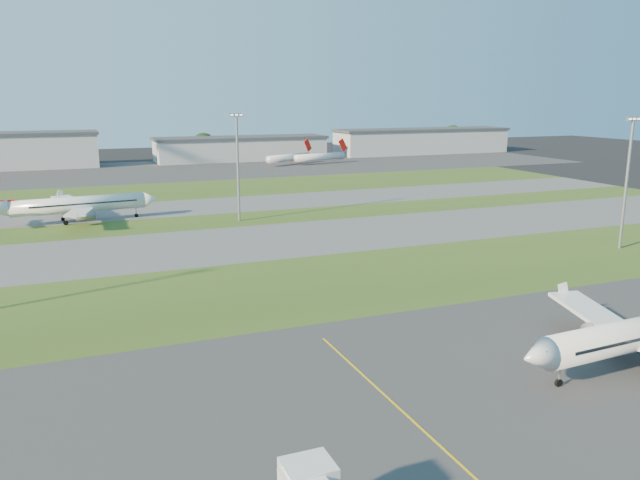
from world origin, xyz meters
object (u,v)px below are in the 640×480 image
airliner_taxiing (78,205)px  mini_jet_near (289,157)px  mini_jet_far (320,157)px  light_mast_centre (238,160)px  light_mast_east (627,174)px

airliner_taxiing → mini_jet_near: size_ratio=1.46×
mini_jet_far → airliner_taxiing: bearing=-148.2°
mini_jet_near → mini_jet_far: size_ratio=0.92×
airliner_taxiing → mini_jet_far: size_ratio=1.35×
mini_jet_far → light_mast_centre: (-68.46, -116.39, 11.53)m
light_mast_centre → light_mast_east: size_ratio=1.00×
airliner_taxiing → mini_jet_near: 138.72m
mini_jet_far → light_mast_east: light_mast_east is taller
airliner_taxiing → light_mast_east: 121.56m
mini_jet_near → mini_jet_far: (14.17, -1.99, 0.00)m
mini_jet_far → light_mast_east: bearing=-104.5°
airliner_taxiing → mini_jet_far: airliner_taxiing is taller
airliner_taxiing → light_mast_centre: size_ratio=1.47×
light_mast_centre → airliner_taxiing: bearing=159.8°
mini_jet_near → light_mast_centre: bearing=-142.5°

